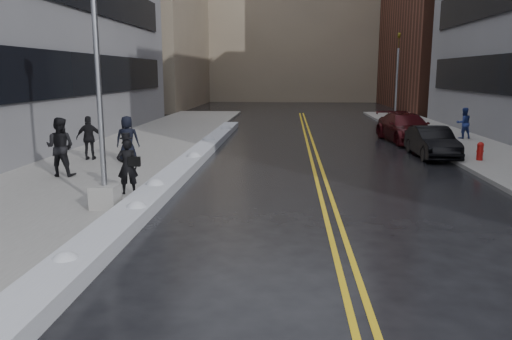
% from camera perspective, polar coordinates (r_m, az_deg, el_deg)
% --- Properties ---
extents(ground, '(160.00, 160.00, 0.00)m').
position_cam_1_polar(ground, '(10.85, -3.82, -8.21)').
color(ground, black).
rests_on(ground, ground).
extents(sidewalk_west, '(5.50, 50.00, 0.15)m').
position_cam_1_polar(sidewalk_west, '(21.66, -15.52, 1.35)').
color(sidewalk_west, gray).
rests_on(sidewalk_west, ground).
extents(sidewalk_east, '(4.00, 50.00, 0.15)m').
position_cam_1_polar(sidewalk_east, '(22.19, 26.56, 0.81)').
color(sidewalk_east, gray).
rests_on(sidewalk_east, ground).
extents(lane_line_left, '(0.12, 50.00, 0.01)m').
position_cam_1_polar(lane_line_left, '(20.49, 6.42, 0.95)').
color(lane_line_left, gold).
rests_on(lane_line_left, ground).
extents(lane_line_right, '(0.12, 50.00, 0.01)m').
position_cam_1_polar(lane_line_right, '(20.50, 7.25, 0.94)').
color(lane_line_right, gold).
rests_on(lane_line_right, ground).
extents(snow_ridge, '(0.90, 30.00, 0.34)m').
position_cam_1_polar(snow_ridge, '(18.86, -8.02, 0.55)').
color(snow_ridge, silver).
rests_on(snow_ridge, ground).
extents(building_west_far, '(14.00, 22.00, 18.00)m').
position_cam_1_polar(building_west_far, '(56.98, -14.04, 16.20)').
color(building_west_far, gray).
rests_on(building_west_far, ground).
extents(building_far, '(36.00, 16.00, 22.00)m').
position_cam_1_polar(building_far, '(70.54, 4.46, 17.07)').
color(building_far, gray).
rests_on(building_far, ground).
extents(lamppost, '(0.65, 0.65, 7.62)m').
position_cam_1_polar(lamppost, '(13.06, -17.36, 5.99)').
color(lamppost, gray).
rests_on(lamppost, sidewalk_west).
extents(fire_hydrant, '(0.26, 0.26, 0.73)m').
position_cam_1_polar(fire_hydrant, '(21.75, 24.24, 2.08)').
color(fire_hydrant, maroon).
rests_on(fire_hydrant, sidewalk_east).
extents(traffic_signal, '(0.16, 0.20, 6.00)m').
position_cam_1_polar(traffic_signal, '(34.88, 15.81, 10.36)').
color(traffic_signal, gray).
rests_on(traffic_signal, sidewalk_east).
extents(pedestrian_fedora, '(0.68, 0.56, 1.59)m').
position_cam_1_polar(pedestrian_fedora, '(14.69, -14.48, 0.40)').
color(pedestrian_fedora, black).
rests_on(pedestrian_fedora, sidewalk_west).
extents(pedestrian_b, '(0.97, 0.76, 1.98)m').
position_cam_1_polar(pedestrian_b, '(17.92, -21.47, 2.47)').
color(pedestrian_b, black).
rests_on(pedestrian_b, sidewalk_west).
extents(pedestrian_c, '(0.96, 0.71, 1.80)m').
position_cam_1_polar(pedestrian_c, '(19.97, -14.47, 3.44)').
color(pedestrian_c, black).
rests_on(pedestrian_c, sidewalk_west).
extents(pedestrian_d, '(1.08, 0.59, 1.75)m').
position_cam_1_polar(pedestrian_d, '(20.96, -18.50, 3.49)').
color(pedestrian_d, black).
rests_on(pedestrian_d, sidewalk_west).
extents(pedestrian_east, '(0.89, 0.75, 1.63)m').
position_cam_1_polar(pedestrian_east, '(28.61, 22.64, 4.97)').
color(pedestrian_east, navy).
rests_on(pedestrian_east, sidewalk_east).
extents(car_black, '(1.49, 4.05, 1.32)m').
position_cam_1_polar(car_black, '(22.61, 19.46, 3.02)').
color(car_black, black).
rests_on(car_black, ground).
extents(car_maroon, '(2.65, 5.35, 1.49)m').
position_cam_1_polar(car_maroon, '(27.30, 16.76, 4.64)').
color(car_maroon, '#38090C').
rests_on(car_maroon, ground).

